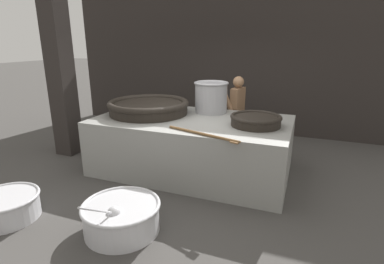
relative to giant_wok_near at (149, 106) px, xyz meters
The scene contains 11 objects.
ground_plane 1.44m from the giant_wok_near, ahead, with size 60.00×60.00×0.00m, color #474442.
back_wall 3.16m from the giant_wok_near, 72.63° to the left, with size 9.09×0.24×4.01m, color #2D2826.
support_pillar 2.08m from the giant_wok_near, behind, with size 0.40×0.40×4.01m, color #2D2826.
hearth_platform 1.10m from the giant_wok_near, ahead, with size 3.39×1.89×0.98m.
giant_wok_near is the anchor object (origin of this frame).
giant_wok_far 2.03m from the giant_wok_near, ahead, with size 0.83×0.83×0.18m.
stock_pot 1.20m from the giant_wok_near, 26.72° to the left, with size 0.65×0.65×0.58m.
stirring_paddle 1.73m from the giant_wok_near, 33.10° to the right, with size 1.20×0.42×0.04m.
cook 1.85m from the giant_wok_near, 38.86° to the left, with size 0.41×0.62×1.62m.
prep_bowl_vegetables 2.44m from the giant_wok_near, 70.41° to the right, with size 0.98×1.27×0.78m.
prep_bowl_meat 2.76m from the giant_wok_near, 109.01° to the right, with size 0.86×0.86×0.33m.
Camera 1 is at (1.85, -4.78, 2.29)m, focal length 28.00 mm.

